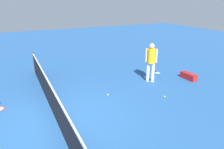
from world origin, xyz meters
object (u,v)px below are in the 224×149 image
Objects in this scene: tennis_racket_near_player at (157,73)px; equipment_bag at (188,76)px; tennis_ball_by_net at (165,97)px; player_near_side at (151,59)px; tennis_ball_near_player at (108,95)px.

equipment_bag is at bearing -148.24° from tennis_racket_near_player.
equipment_bag is at bearing -62.13° from tennis_ball_by_net.
player_near_side is at bearing 74.97° from equipment_bag.
tennis_ball_by_net is at bearing 164.26° from player_near_side.
player_near_side is 2.01m from equipment_bag.
tennis_racket_near_player is 3.56m from tennis_ball_near_player.
tennis_ball_near_player is at bearing 104.41° from player_near_side.
tennis_racket_near_player is at bearing -51.09° from player_near_side.
player_near_side reaches higher than tennis_racket_near_player.
player_near_side reaches higher than equipment_bag.
tennis_ball_near_player reaches higher than tennis_racket_near_player.
equipment_bag reaches higher than tennis_racket_near_player.
tennis_racket_near_player is 9.10× the size of tennis_ball_by_net.
tennis_racket_near_player is 2.81m from tennis_ball_by_net.
tennis_racket_near_player is at bearing -30.62° from tennis_ball_by_net.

